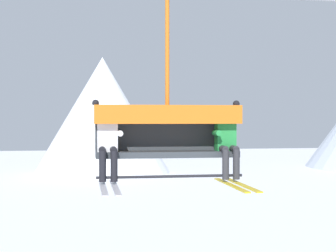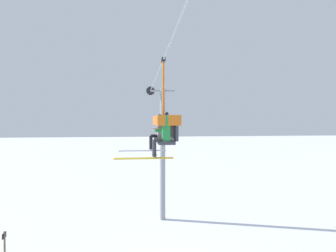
# 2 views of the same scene
# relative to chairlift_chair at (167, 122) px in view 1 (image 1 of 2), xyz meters

# --- Properties ---
(mountain_peak_central) EXTENTS (16.55, 16.55, 14.09)m
(mountain_peak_central) POSITION_rel_chairlift_chair_xyz_m (0.64, 55.06, 0.61)
(mountain_peak_central) COLOR white
(mountain_peak_central) RESTS_ON ground_plane
(chairlift_chair) EXTENTS (2.38, 0.74, 3.03)m
(chairlift_chair) POSITION_rel_chairlift_chair_xyz_m (0.00, 0.00, 0.00)
(chairlift_chair) COLOR #33383D
(skier_white) EXTENTS (0.48, 1.70, 1.34)m
(skier_white) POSITION_rel_chairlift_chair_xyz_m (-0.98, -0.21, -0.28)
(skier_white) COLOR silver
(skier_green) EXTENTS (0.48, 1.70, 1.34)m
(skier_green) POSITION_rel_chairlift_chair_xyz_m (0.98, -0.21, -0.28)
(skier_green) COLOR #23843D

